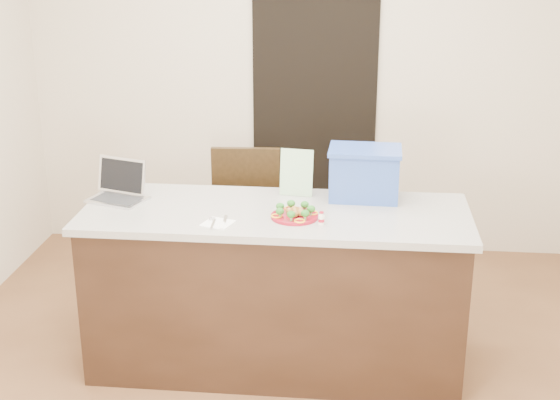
# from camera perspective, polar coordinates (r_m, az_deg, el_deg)

# --- Properties ---
(ground) EXTENTS (4.00, 4.00, 0.00)m
(ground) POSITION_cam_1_polar(r_m,az_deg,el_deg) (4.33, -0.68, -13.44)
(ground) COLOR brown
(ground) RESTS_ON ground
(room_shell) EXTENTS (4.00, 4.00, 4.00)m
(room_shell) POSITION_cam_1_polar(r_m,az_deg,el_deg) (3.70, -0.78, 8.09)
(room_shell) COLOR white
(room_shell) RESTS_ON ground
(doorway) EXTENTS (0.90, 0.02, 2.00)m
(doorway) POSITION_cam_1_polar(r_m,az_deg,el_deg) (5.75, 2.52, 5.92)
(doorway) COLOR black
(doorway) RESTS_ON ground
(island) EXTENTS (2.06, 0.76, 0.92)m
(island) POSITION_cam_1_polar(r_m,az_deg,el_deg) (4.31, -0.33, -6.48)
(island) COLOR black
(island) RESTS_ON ground
(plate) EXTENTS (0.25, 0.25, 0.02)m
(plate) POSITION_cam_1_polar(r_m,az_deg,el_deg) (4.03, 1.08, -1.17)
(plate) COLOR maroon
(plate) RESTS_ON island
(meatballs) EXTENTS (0.10, 0.10, 0.04)m
(meatballs) POSITION_cam_1_polar(r_m,az_deg,el_deg) (4.03, 1.15, -0.85)
(meatballs) COLOR olive
(meatballs) RESTS_ON plate
(broccoli) EXTENTS (0.21, 0.21, 0.04)m
(broccoli) POSITION_cam_1_polar(r_m,az_deg,el_deg) (4.02, 1.08, -0.65)
(broccoli) COLOR #185015
(broccoli) RESTS_ON plate
(pepper_rings) EXTENTS (0.24, 0.24, 0.01)m
(pepper_rings) POSITION_cam_1_polar(r_m,az_deg,el_deg) (4.03, 1.08, -1.06)
(pepper_rings) COLOR #FCA91A
(pepper_rings) RESTS_ON plate
(napkin) EXTENTS (0.18, 0.18, 0.01)m
(napkin) POSITION_cam_1_polar(r_m,az_deg,el_deg) (3.96, -4.57, -1.71)
(napkin) COLOR white
(napkin) RESTS_ON island
(fork) EXTENTS (0.03, 0.15, 0.00)m
(fork) POSITION_cam_1_polar(r_m,az_deg,el_deg) (3.97, -4.83, -1.58)
(fork) COLOR #AFAFB3
(fork) RESTS_ON napkin
(knife) EXTENTS (0.02, 0.19, 0.01)m
(knife) POSITION_cam_1_polar(r_m,az_deg,el_deg) (3.94, -4.19, -1.73)
(knife) COLOR white
(knife) RESTS_ON napkin
(yogurt_bottle) EXTENTS (0.03, 0.03, 0.07)m
(yogurt_bottle) POSITION_cam_1_polar(r_m,az_deg,el_deg) (3.94, 3.05, -1.40)
(yogurt_bottle) COLOR white
(yogurt_bottle) RESTS_ON island
(laptop) EXTENTS (0.35, 0.32, 0.21)m
(laptop) POSITION_cam_1_polar(r_m,az_deg,el_deg) (4.40, -11.66, 0.86)
(laptop) COLOR silver
(laptop) RESTS_ON island
(leaflet) EXTENTS (0.19, 0.06, 0.26)m
(leaflet) POSITION_cam_1_polar(r_m,az_deg,el_deg) (4.33, 1.21, 2.01)
(leaflet) COLOR silver
(leaflet) RESTS_ON island
(blue_box) EXTENTS (0.40, 0.29, 0.29)m
(blue_box) POSITION_cam_1_polar(r_m,az_deg,el_deg) (4.31, 6.20, 1.98)
(blue_box) COLOR #2A489A
(blue_box) RESTS_ON island
(chair) EXTENTS (0.46, 0.46, 1.00)m
(chair) POSITION_cam_1_polar(r_m,az_deg,el_deg) (5.03, -2.65, -1.26)
(chair) COLOR #32200F
(chair) RESTS_ON ground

